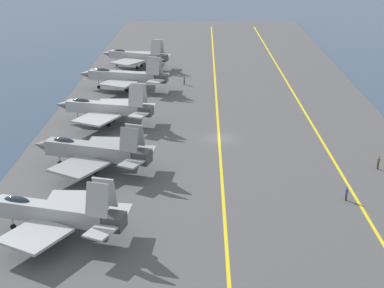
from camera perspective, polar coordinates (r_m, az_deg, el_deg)
ground_plane at (r=85.34m, az=2.63°, el=0.31°), size 2000.00×2000.00×0.00m
carrier_deck at (r=85.27m, az=2.64°, el=0.44°), size 218.19×53.43×0.40m
deck_stripe_foul_line at (r=86.86m, az=12.37°, el=0.49°), size 196.34×4.01×0.01m
deck_stripe_centerline at (r=85.20m, az=2.64°, el=0.57°), size 196.37×0.36×0.01m
parked_jet_second at (r=59.64m, az=-13.33°, el=-6.52°), size 13.27×15.75×6.65m
parked_jet_third at (r=74.47m, az=-9.64°, el=-0.69°), size 14.11×16.12×6.38m
parked_jet_fourth at (r=91.52m, az=-8.38°, el=3.48°), size 14.01×15.82×6.69m
parked_jet_fifth at (r=110.19m, az=-6.59°, el=6.55°), size 12.06×17.27×6.46m
parked_jet_sixth at (r=127.78m, az=-5.46°, el=8.49°), size 14.14×15.38×6.34m
crew_green_vest at (r=113.87m, az=-0.76°, el=6.27°), size 0.40×0.30×1.78m
crew_brown_vest at (r=77.77m, az=17.62°, el=-1.65°), size 0.28×0.39×1.79m
crew_blue_vest at (r=68.14m, az=14.76°, el=-4.60°), size 0.40×0.30×1.70m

